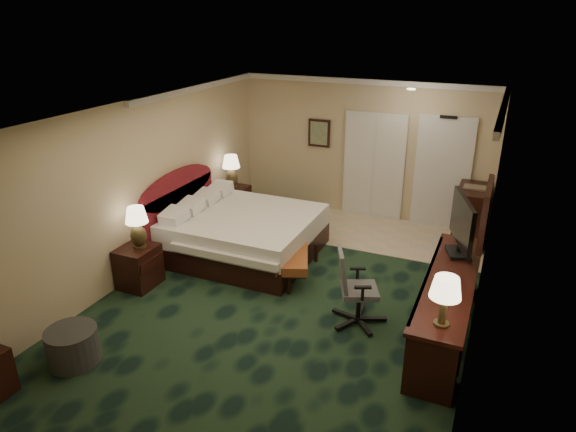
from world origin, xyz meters
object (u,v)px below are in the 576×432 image
at_px(lamp_near, 138,227).
at_px(tv, 462,227).
at_px(nightstand_near, 139,267).
at_px(lamp_far, 231,171).
at_px(nightstand_far, 233,204).
at_px(desk_chair, 360,287).
at_px(desk, 447,306).
at_px(bed_bench, 293,262).
at_px(ottoman, 73,346).
at_px(minibar, 471,216).
at_px(bed, 245,234).

bearing_deg(lamp_near, tv, 15.93).
relative_size(nightstand_near, lamp_far, 0.98).
height_order(nightstand_near, lamp_near, lamp_near).
height_order(nightstand_far, desk_chair, desk_chair).
xyz_separation_m(lamp_far, tv, (4.41, -1.57, 0.21)).
distance_m(nightstand_far, desk, 4.95).
height_order(nightstand_near, tv, tv).
xyz_separation_m(bed_bench, desk_chair, (1.32, -0.87, 0.30)).
bearing_deg(lamp_far, ottoman, -84.46).
xyz_separation_m(lamp_near, bed_bench, (1.97, 1.18, -0.72)).
bearing_deg(nightstand_near, lamp_near, 67.86).
bearing_deg(minibar, bed, -149.42).
xyz_separation_m(nightstand_far, desk, (4.39, -2.29, 0.06)).
xyz_separation_m(nightstand_near, bed_bench, (1.99, 1.23, -0.09)).
height_order(desk, tv, tv).
relative_size(nightstand_far, lamp_far, 1.05).
distance_m(nightstand_near, nightstand_far, 2.85).
bearing_deg(desk, tv, 89.76).
distance_m(lamp_far, desk_chair, 4.19).
relative_size(bed_bench, desk, 0.48).
relative_size(bed_bench, tv, 1.28).
distance_m(lamp_near, desk_chair, 3.34).
bearing_deg(tv, lamp_near, 177.49).
relative_size(lamp_far, desk_chair, 0.60).
xyz_separation_m(lamp_far, ottoman, (0.45, -4.67, -0.78)).
relative_size(nightstand_near, nightstand_far, 0.94).
height_order(lamp_far, desk, lamp_far).
distance_m(lamp_far, desk, 5.02).
relative_size(lamp_far, ottoman, 1.06).
bearing_deg(bed_bench, nightstand_far, 119.16).
relative_size(nightstand_near, lamp_near, 1.00).
height_order(nightstand_far, bed_bench, nightstand_far).
bearing_deg(tv, bed, 156.87).
bearing_deg(desk_chair, minibar, 47.68).
xyz_separation_m(ottoman, minibar, (3.96, 5.41, 0.29)).
xyz_separation_m(bed, lamp_far, (-0.97, 1.29, 0.63)).
distance_m(nightstand_near, lamp_far, 2.96).
bearing_deg(minibar, nightstand_near, -140.59).
bearing_deg(lamp_far, bed_bench, -39.55).
distance_m(ottoman, desk, 4.61).
height_order(nightstand_far, lamp_near, lamp_near).
bearing_deg(lamp_far, desk_chair, -37.21).
relative_size(nightstand_far, desk, 0.24).
height_order(bed, minibar, minibar).
distance_m(nightstand_far, minibar, 4.46).
distance_m(nightstand_near, minibar, 5.71).
height_order(bed_bench, tv, tv).
bearing_deg(nightstand_near, lamp_far, 89.99).
relative_size(lamp_near, desk_chair, 0.59).
bearing_deg(ottoman, lamp_far, 95.54).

